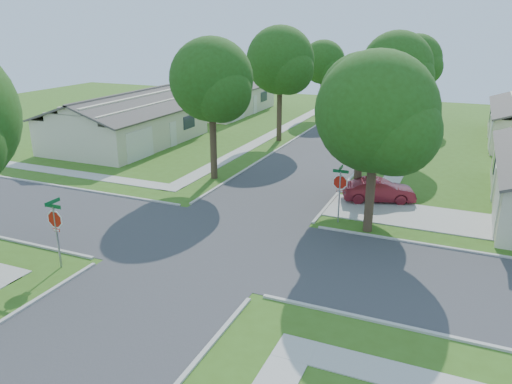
{
  "coord_description": "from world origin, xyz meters",
  "views": [
    {
      "loc": [
        10.17,
        -18.7,
        9.7
      ],
      "look_at": [
        0.8,
        3.15,
        1.6
      ],
      "focal_mm": 35.0,
      "sensor_mm": 36.0,
      "label": 1
    }
  ],
  "objects": [
    {
      "name": "car_curb_west",
      "position": [
        -1.2,
        34.07,
        0.6
      ],
      "size": [
        2.08,
        4.26,
        1.19
      ],
      "primitive_type": "imported",
      "rotation": [
        0.0,
        0.0,
        3.24
      ],
      "color": "black",
      "rests_on": "ground"
    },
    {
      "name": "stop_sign_ne",
      "position": [
        4.7,
        4.7,
        2.03
      ],
      "size": [
        1.05,
        0.8,
        2.98
      ],
      "color": "gray",
      "rests_on": "ground"
    },
    {
      "name": "car_curb_east",
      "position": [
        2.88,
        25.56,
        0.71
      ],
      "size": [
        1.81,
        4.21,
        1.42
      ],
      "primitive_type": "imported",
      "rotation": [
        0.0,
        0.0,
        -0.03
      ],
      "color": "black",
      "rests_on": "ground"
    },
    {
      "name": "tree_e_near",
      "position": [
        4.75,
        9.01,
        5.64
      ],
      "size": [
        4.97,
        4.8,
        8.28
      ],
      "color": "#38281C",
      "rests_on": "ground"
    },
    {
      "name": "tree_e_far",
      "position": [
        4.75,
        34.01,
        5.98
      ],
      "size": [
        5.17,
        5.0,
        8.72
      ],
      "color": "#38281C",
      "rests_on": "ground"
    },
    {
      "name": "tree_e_mid",
      "position": [
        4.76,
        21.01,
        6.25
      ],
      "size": [
        5.59,
        5.4,
        9.21
      ],
      "color": "#38281C",
      "rests_on": "ground"
    },
    {
      "name": "ground",
      "position": [
        0.0,
        0.0,
        0.0
      ],
      "size": [
        100.0,
        100.0,
        0.0
      ],
      "primitive_type": "plane",
      "color": "#395E19",
      "rests_on": "ground"
    },
    {
      "name": "house_nw_near",
      "position": [
        -15.99,
        15.0,
        1.52
      ],
      "size": [
        8.42,
        13.6,
        4.23
      ],
      "color": "beige",
      "rests_on": "ground"
    },
    {
      "name": "driveway",
      "position": [
        7.9,
        7.1,
        0.03
      ],
      "size": [
        8.8,
        3.6,
        0.05
      ],
      "primitive_type": "cube",
      "color": "#9E9B91",
      "rests_on": "ground"
    },
    {
      "name": "road_ns",
      "position": [
        0.0,
        0.0,
        0.0
      ],
      "size": [
        7.0,
        100.0,
        0.02
      ],
      "primitive_type": "cube",
      "color": "#333335",
      "rests_on": "ground"
    },
    {
      "name": "sidewalk_ne",
      "position": [
        6.1,
        26.0,
        0.02
      ],
      "size": [
        1.2,
        40.0,
        0.04
      ],
      "primitive_type": "cube",
      "color": "#9E9B91",
      "rests_on": "ground"
    },
    {
      "name": "tree_ne_corner",
      "position": [
        6.36,
        4.21,
        5.59
      ],
      "size": [
        5.8,
        5.6,
        8.66
      ],
      "color": "#38281C",
      "rests_on": "ground"
    },
    {
      "name": "tree_w_far",
      "position": [
        -4.65,
        34.01,
        5.51
      ],
      "size": [
        4.76,
        4.6,
        8.04
      ],
      "color": "#38281C",
      "rests_on": "ground"
    },
    {
      "name": "house_nw_far",
      "position": [
        -15.99,
        32.0,
        1.52
      ],
      "size": [
        8.42,
        13.6,
        4.23
      ],
      "color": "beige",
      "rests_on": "ground"
    },
    {
      "name": "sidewalk_nw",
      "position": [
        -6.1,
        26.0,
        0.02
      ],
      "size": [
        1.2,
        40.0,
        0.04
      ],
      "primitive_type": "cube",
      "color": "#9E9B91",
      "rests_on": "ground"
    },
    {
      "name": "car_driveway",
      "position": [
        6.0,
        8.7,
        0.66
      ],
      "size": [
        4.24,
        2.67,
        1.32
      ],
      "primitive_type": "imported",
      "rotation": [
        0.0,
        0.0,
        1.91
      ],
      "color": "maroon",
      "rests_on": "ground"
    },
    {
      "name": "tree_w_mid",
      "position": [
        -4.64,
        21.01,
        6.49
      ],
      "size": [
        5.8,
        5.6,
        9.56
      ],
      "color": "#38281C",
      "rests_on": "ground"
    },
    {
      "name": "tree_w_near",
      "position": [
        -4.64,
        9.01,
        6.12
      ],
      "size": [
        5.38,
        5.2,
        8.97
      ],
      "color": "#38281C",
      "rests_on": "ground"
    },
    {
      "name": "stop_sign_sw",
      "position": [
        -4.7,
        -4.7,
        2.03
      ],
      "size": [
        1.05,
        0.8,
        2.98
      ],
      "color": "gray",
      "rests_on": "ground"
    }
  ]
}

